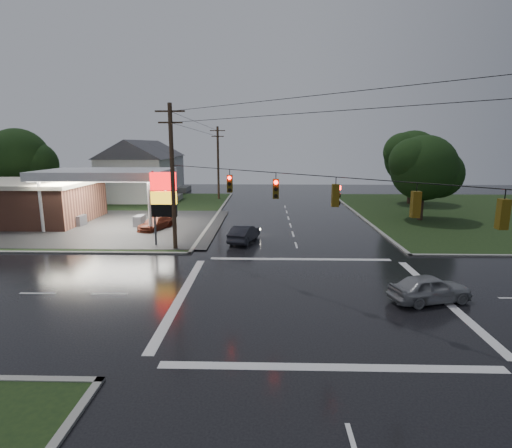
{
  "coord_description": "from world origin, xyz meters",
  "views": [
    {
      "loc": [
        -2.41,
        -20.42,
        8.09
      ],
      "look_at": [
        -3.09,
        4.76,
        3.0
      ],
      "focal_mm": 28.0,
      "sensor_mm": 36.0,
      "label": 1
    }
  ],
  "objects_px": {
    "tree_ne_far": "(413,158)",
    "car_pump": "(156,223)",
    "house_near": "(136,170)",
    "tree_ne_near": "(425,168)",
    "car_north": "(244,233)",
    "pylon_sign": "(164,196)",
    "utility_pole_n": "(218,162)",
    "tree_nw_behind": "(19,159)",
    "house_far": "(153,165)",
    "car_crossing": "(430,288)",
    "gas_station": "(41,198)",
    "utility_pole_nw": "(173,176)"
  },
  "relations": [
    {
      "from": "tree_ne_far",
      "to": "car_pump",
      "type": "height_order",
      "value": "tree_ne_far"
    },
    {
      "from": "tree_ne_far",
      "to": "house_near",
      "type": "bearing_deg",
      "value": 176.99
    },
    {
      "from": "tree_ne_near",
      "to": "car_north",
      "type": "bearing_deg",
      "value": -151.69
    },
    {
      "from": "pylon_sign",
      "to": "utility_pole_n",
      "type": "bearing_deg",
      "value": 87.92
    },
    {
      "from": "pylon_sign",
      "to": "house_near",
      "type": "height_order",
      "value": "house_near"
    },
    {
      "from": "tree_nw_behind",
      "to": "tree_ne_near",
      "type": "xyz_separation_m",
      "value": [
        47.98,
        -8.0,
        -0.62
      ]
    },
    {
      "from": "utility_pole_n",
      "to": "house_far",
      "type": "relative_size",
      "value": 0.95
    },
    {
      "from": "house_far",
      "to": "utility_pole_n",
      "type": "bearing_deg",
      "value": -38.77
    },
    {
      "from": "tree_ne_far",
      "to": "car_crossing",
      "type": "height_order",
      "value": "tree_ne_far"
    },
    {
      "from": "tree_ne_near",
      "to": "car_north",
      "type": "height_order",
      "value": "tree_ne_near"
    },
    {
      "from": "house_near",
      "to": "pylon_sign",
      "type": "bearing_deg",
      "value": -67.72
    },
    {
      "from": "tree_ne_near",
      "to": "car_crossing",
      "type": "height_order",
      "value": "tree_ne_near"
    },
    {
      "from": "tree_ne_near",
      "to": "pylon_sign",
      "type": "bearing_deg",
      "value": -154.99
    },
    {
      "from": "gas_station",
      "to": "car_north",
      "type": "height_order",
      "value": "gas_station"
    },
    {
      "from": "car_pump",
      "to": "utility_pole_nw",
      "type": "bearing_deg",
      "value": -44.57
    },
    {
      "from": "house_far",
      "to": "car_north",
      "type": "distance_m",
      "value": 40.21
    },
    {
      "from": "utility_pole_n",
      "to": "house_near",
      "type": "xyz_separation_m",
      "value": [
        -11.45,
        -2.0,
        -1.06
      ]
    },
    {
      "from": "utility_pole_n",
      "to": "tree_nw_behind",
      "type": "distance_m",
      "value": 25.63
    },
    {
      "from": "tree_nw_behind",
      "to": "tree_ne_far",
      "type": "xyz_separation_m",
      "value": [
        50.99,
        4.0,
        -0.0
      ]
    },
    {
      "from": "house_near",
      "to": "tree_nw_behind",
      "type": "bearing_deg",
      "value": -155.02
    },
    {
      "from": "car_crossing",
      "to": "gas_station",
      "type": "bearing_deg",
      "value": 42.05
    },
    {
      "from": "utility_pole_nw",
      "to": "utility_pole_n",
      "type": "relative_size",
      "value": 1.05
    },
    {
      "from": "car_north",
      "to": "car_pump",
      "type": "relative_size",
      "value": 1.02
    },
    {
      "from": "gas_station",
      "to": "house_near",
      "type": "xyz_separation_m",
      "value": [
        4.73,
        16.3,
        1.86
      ]
    },
    {
      "from": "utility_pole_nw",
      "to": "utility_pole_n",
      "type": "xyz_separation_m",
      "value": [
        0.0,
        28.5,
        -0.25
      ]
    },
    {
      "from": "car_north",
      "to": "tree_ne_near",
      "type": "bearing_deg",
      "value": -136.49
    },
    {
      "from": "utility_pole_nw",
      "to": "house_far",
      "type": "bearing_deg",
      "value": 107.92
    },
    {
      "from": "gas_station",
      "to": "house_near",
      "type": "relative_size",
      "value": 2.37
    },
    {
      "from": "gas_station",
      "to": "house_far",
      "type": "xyz_separation_m",
      "value": [
        3.73,
        28.3,
        1.86
      ]
    },
    {
      "from": "pylon_sign",
      "to": "gas_station",
      "type": "bearing_deg",
      "value": 148.78
    },
    {
      "from": "utility_pole_n",
      "to": "car_north",
      "type": "relative_size",
      "value": 2.4
    },
    {
      "from": "utility_pole_n",
      "to": "car_crossing",
      "type": "xyz_separation_m",
      "value": [
        15.58,
        -38.6,
        -4.74
      ]
    },
    {
      "from": "car_north",
      "to": "car_pump",
      "type": "xyz_separation_m",
      "value": [
        -8.72,
        4.51,
        -0.1
      ]
    },
    {
      "from": "utility_pole_nw",
      "to": "house_near",
      "type": "relative_size",
      "value": 1.0
    },
    {
      "from": "utility_pole_nw",
      "to": "tree_nw_behind",
      "type": "height_order",
      "value": "utility_pole_nw"
    },
    {
      "from": "pylon_sign",
      "to": "utility_pole_nw",
      "type": "distance_m",
      "value": 2.22
    },
    {
      "from": "car_north",
      "to": "tree_nw_behind",
      "type": "bearing_deg",
      "value": -16.02
    },
    {
      "from": "house_far",
      "to": "car_pump",
      "type": "bearing_deg",
      "value": -74.1
    },
    {
      "from": "tree_ne_far",
      "to": "car_pump",
      "type": "xyz_separation_m",
      "value": [
        -30.15,
        -17.41,
        -5.55
      ]
    },
    {
      "from": "car_pump",
      "to": "utility_pole_n",
      "type": "bearing_deg",
      "value": 99.86
    },
    {
      "from": "tree_nw_behind",
      "to": "car_north",
      "type": "relative_size",
      "value": 2.28
    },
    {
      "from": "utility_pole_nw",
      "to": "house_far",
      "type": "xyz_separation_m",
      "value": [
        -12.45,
        38.5,
        -1.32
      ]
    },
    {
      "from": "utility_pole_n",
      "to": "tree_ne_near",
      "type": "xyz_separation_m",
      "value": [
        23.64,
        -16.01,
        0.09
      ]
    },
    {
      "from": "house_far",
      "to": "utility_pole_nw",
      "type": "bearing_deg",
      "value": -72.08
    },
    {
      "from": "tree_ne_near",
      "to": "utility_pole_nw",
      "type": "bearing_deg",
      "value": -152.14
    },
    {
      "from": "utility_pole_n",
      "to": "car_pump",
      "type": "bearing_deg",
      "value": -99.28
    },
    {
      "from": "house_near",
      "to": "car_pump",
      "type": "distance_m",
      "value": 21.31
    },
    {
      "from": "tree_nw_behind",
      "to": "tree_ne_near",
      "type": "height_order",
      "value": "tree_nw_behind"
    },
    {
      "from": "utility_pole_nw",
      "to": "car_pump",
      "type": "bearing_deg",
      "value": 116.28
    },
    {
      "from": "gas_station",
      "to": "car_pump",
      "type": "bearing_deg",
      "value": -13.79
    }
  ]
}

